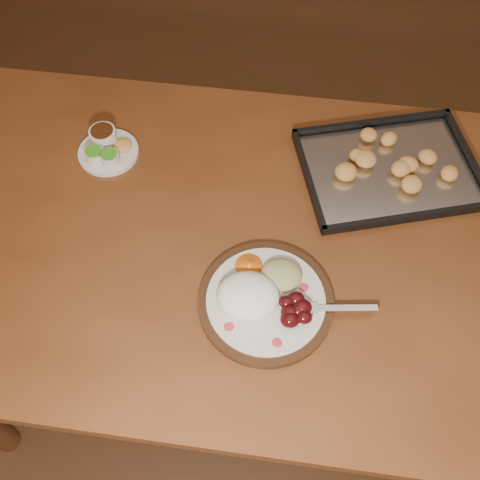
{
  "coord_description": "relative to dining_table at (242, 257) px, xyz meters",
  "views": [
    {
      "loc": [
        -0.25,
        -0.66,
        1.75
      ],
      "look_at": [
        -0.29,
        -0.06,
        0.77
      ],
      "focal_mm": 40.0,
      "sensor_mm": 36.0,
      "label": 1
    }
  ],
  "objects": [
    {
      "name": "dining_table",
      "position": [
        0.0,
        0.0,
        0.0
      ],
      "size": [
        1.56,
        1.0,
        0.75
      ],
      "rotation": [
        0.0,
        0.0,
        -0.07
      ],
      "color": "brown",
      "rests_on": "ground"
    },
    {
      "name": "dinner_plate",
      "position": [
        0.05,
        -0.16,
        0.12
      ],
      "size": [
        0.36,
        0.28,
        0.06
      ],
      "rotation": [
        0.0,
        0.0,
        -0.12
      ],
      "color": "black",
      "rests_on": "dining_table"
    },
    {
      "name": "condiment_saucer",
      "position": [
        -0.34,
        0.21,
        0.11
      ],
      "size": [
        0.15,
        0.15,
        0.05
      ],
      "rotation": [
        0.0,
        0.0,
        0.15
      ],
      "color": "silver",
      "rests_on": "dining_table"
    },
    {
      "name": "baking_tray",
      "position": [
        0.34,
        0.2,
        0.11
      ],
      "size": [
        0.46,
        0.39,
        0.04
      ],
      "rotation": [
        0.0,
        0.0,
        0.24
      ],
      "color": "black",
      "rests_on": "dining_table"
    },
    {
      "name": "ground",
      "position": [
        0.29,
        0.04,
        -0.65
      ],
      "size": [
        4.0,
        4.0,
        0.0
      ],
      "primitive_type": "plane",
      "color": "#532B1C",
      "rests_on": "ground"
    }
  ]
}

